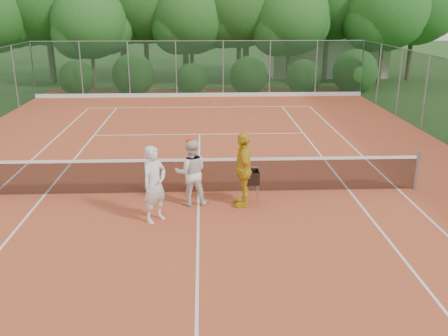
# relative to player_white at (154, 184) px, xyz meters

# --- Properties ---
(ground) EXTENTS (120.00, 120.00, 0.00)m
(ground) POSITION_rel_player_white_xyz_m (0.99, 1.80, -0.93)
(ground) COLOR #214318
(ground) RESTS_ON ground
(clay_court) EXTENTS (18.00, 36.00, 0.02)m
(clay_court) POSITION_rel_player_white_xyz_m (0.99, 1.80, -0.92)
(clay_court) COLOR #BC4F2B
(clay_court) RESTS_ON ground
(club_building) EXTENTS (8.00, 5.00, 3.00)m
(club_building) POSITION_rel_player_white_xyz_m (9.99, 25.80, 0.57)
(club_building) COLOR beige
(club_building) RESTS_ON ground
(tennis_net) EXTENTS (11.97, 0.10, 1.10)m
(tennis_net) POSITION_rel_player_white_xyz_m (0.99, 1.80, -0.40)
(tennis_net) COLOR gray
(tennis_net) RESTS_ON clay_court
(player_white) EXTENTS (0.77, 0.78, 1.82)m
(player_white) POSITION_rel_player_white_xyz_m (0.00, 0.00, 0.00)
(player_white) COLOR silver
(player_white) RESTS_ON clay_court
(player_center_grp) EXTENTS (0.88, 0.71, 1.73)m
(player_center_grp) POSITION_rel_player_white_xyz_m (0.82, 1.00, -0.05)
(player_center_grp) COLOR silver
(player_center_grp) RESTS_ON clay_court
(player_yellow) EXTENTS (0.48, 1.11, 1.89)m
(player_yellow) POSITION_rel_player_white_xyz_m (2.12, 0.87, 0.04)
(player_yellow) COLOR gold
(player_yellow) RESTS_ON clay_court
(ball_hopper) EXTENTS (0.39, 0.39, 0.89)m
(ball_hopper) POSITION_rel_player_white_xyz_m (2.31, 0.91, -0.20)
(ball_hopper) COLOR gray
(ball_hopper) RESTS_ON clay_court
(stray_ball_a) EXTENTS (0.07, 0.07, 0.07)m
(stray_ball_a) POSITION_rel_player_white_xyz_m (-1.42, 13.00, -0.87)
(stray_ball_a) COLOR yellow
(stray_ball_a) RESTS_ON clay_court
(stray_ball_b) EXTENTS (0.07, 0.07, 0.07)m
(stray_ball_b) POSITION_rel_player_white_xyz_m (1.75, 14.53, -0.87)
(stray_ball_b) COLOR #D2ED37
(stray_ball_b) RESTS_ON clay_court
(stray_ball_c) EXTENTS (0.07, 0.07, 0.07)m
(stray_ball_c) POSITION_rel_player_white_xyz_m (3.25, 10.50, -0.87)
(stray_ball_c) COLOR yellow
(stray_ball_c) RESTS_ON clay_court
(court_markings) EXTENTS (11.03, 23.83, 0.01)m
(court_markings) POSITION_rel_player_white_xyz_m (0.99, 1.80, -0.90)
(court_markings) COLOR white
(court_markings) RESTS_ON clay_court
(fence_back) EXTENTS (18.07, 0.07, 3.00)m
(fence_back) POSITION_rel_player_white_xyz_m (0.99, 16.80, 0.59)
(fence_back) COLOR #19381E
(fence_back) RESTS_ON clay_court
(tropical_treeline) EXTENTS (32.10, 8.49, 15.03)m
(tropical_treeline) POSITION_rel_player_white_xyz_m (2.42, 22.02, 4.19)
(tropical_treeline) COLOR brown
(tropical_treeline) RESTS_ON ground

